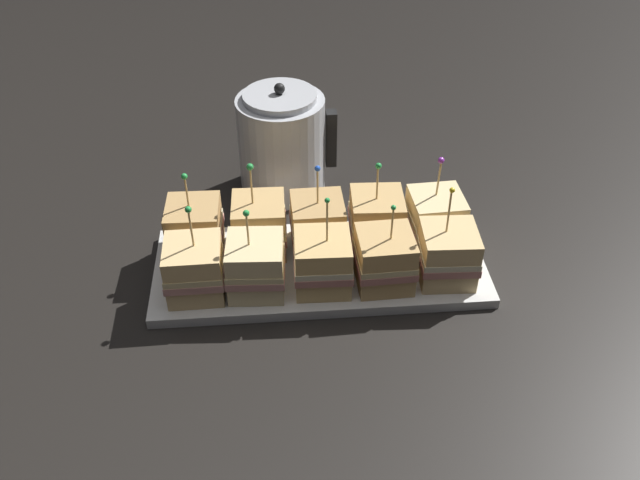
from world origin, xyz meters
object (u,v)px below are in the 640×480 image
(serving_platter, at_px, (320,267))
(sandwich_front_far_left, at_px, (195,269))
(sandwich_back_far_right, at_px, (435,219))
(sandwich_front_center, at_px, (323,262))
(sandwich_front_right, at_px, (385,260))
(sandwich_back_right, at_px, (376,220))
(sandwich_back_left, at_px, (259,226))
(sandwich_front_left, at_px, (256,266))
(sandwich_front_far_right, at_px, (447,254))
(kettle_steel, at_px, (282,143))
(sandwich_back_far_left, at_px, (195,230))
(sandwich_back_center, at_px, (318,224))

(serving_platter, xyz_separation_m, sandwich_front_far_left, (-0.20, -0.05, 0.06))
(serving_platter, height_order, sandwich_back_far_right, sandwich_back_far_right)
(sandwich_front_far_left, distance_m, sandwich_front_center, 0.20)
(sandwich_front_center, xyz_separation_m, sandwich_front_right, (0.10, -0.00, -0.00))
(sandwich_back_right, bearing_deg, sandwich_back_left, 179.56)
(serving_platter, relative_size, sandwich_back_far_right, 3.33)
(sandwich_front_center, height_order, sandwich_back_right, sandwich_front_center)
(sandwich_back_left, bearing_deg, sandwich_front_left, -93.93)
(sandwich_front_left, height_order, sandwich_back_right, sandwich_back_right)
(sandwich_back_right, relative_size, sandwich_back_far_right, 0.99)
(sandwich_front_far_right, bearing_deg, kettle_steel, 129.24)
(sandwich_back_far_right, xyz_separation_m, kettle_steel, (-0.25, 0.21, 0.03))
(sandwich_back_far_left, relative_size, kettle_steel, 0.71)
(kettle_steel, bearing_deg, sandwich_front_left, -99.95)
(sandwich_front_far_left, bearing_deg, serving_platter, 14.02)
(sandwich_front_center, bearing_deg, sandwich_front_left, -179.85)
(sandwich_front_center, relative_size, sandwich_back_far_left, 1.09)
(serving_platter, distance_m, sandwich_front_left, 0.13)
(sandwich_back_far_right, bearing_deg, sandwich_back_center, 179.88)
(sandwich_front_far_left, height_order, sandwich_back_center, sandwich_front_far_left)
(sandwich_back_center, bearing_deg, sandwich_back_right, 0.09)
(sandwich_front_center, xyz_separation_m, sandwich_front_far_right, (0.20, 0.00, 0.00))
(sandwich_back_center, relative_size, sandwich_back_far_right, 0.98)
(sandwich_back_far_left, bearing_deg, kettle_steel, 53.86)
(sandwich_front_far_right, relative_size, sandwich_back_center, 1.06)
(sandwich_back_far_right, bearing_deg, sandwich_front_center, -153.90)
(sandwich_front_far_right, distance_m, kettle_steel, 0.40)
(sandwich_front_far_left, bearing_deg, sandwich_back_left, 44.26)
(sandwich_front_far_right, xyz_separation_m, sandwich_back_center, (-0.20, 0.10, 0.00))
(sandwich_front_far_right, relative_size, sandwich_back_far_right, 1.05)
(sandwich_front_right, xyz_separation_m, sandwich_back_center, (-0.10, 0.10, 0.00))
(sandwich_front_center, distance_m, sandwich_back_center, 0.10)
(sandwich_front_far_left, relative_size, sandwich_back_far_left, 1.05)
(sandwich_front_right, height_order, sandwich_back_far_right, sandwich_back_far_right)
(sandwich_back_center, relative_size, sandwich_back_right, 1.00)
(sandwich_back_far_left, bearing_deg, sandwich_front_center, -25.54)
(sandwich_front_far_right, bearing_deg, sandwich_back_far_left, 166.74)
(kettle_steel, bearing_deg, serving_platter, -78.97)
(kettle_steel, bearing_deg, sandwich_front_center, -80.60)
(sandwich_front_center, height_order, sandwich_back_far_right, sandwich_front_center)
(sandwich_back_center, distance_m, kettle_steel, 0.22)
(sandwich_back_center, relative_size, kettle_steel, 0.74)
(serving_platter, height_order, sandwich_front_far_right, sandwich_front_far_right)
(serving_platter, xyz_separation_m, sandwich_front_center, (0.00, -0.05, 0.06))
(serving_platter, distance_m, sandwich_back_center, 0.07)
(sandwich_front_center, relative_size, sandwich_back_left, 1.00)
(serving_platter, relative_size, sandwich_back_right, 3.37)
(sandwich_back_far_left, height_order, sandwich_back_right, sandwich_back_right)
(sandwich_back_right, height_order, sandwich_back_far_right, sandwich_back_far_right)
(sandwich_front_right, distance_m, sandwich_back_center, 0.14)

